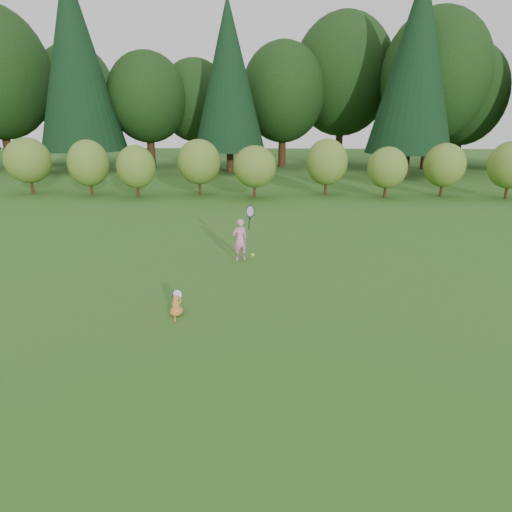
# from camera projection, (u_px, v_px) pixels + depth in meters

# --- Properties ---
(ground) EXTENTS (100.00, 100.00, 0.00)m
(ground) POSITION_uv_depth(u_px,v_px,m) (245.00, 297.00, 9.39)
(ground) COLOR #2A5718
(ground) RESTS_ON ground
(shrub_row) EXTENTS (28.00, 3.00, 2.80)m
(shrub_row) POSITION_uv_depth(u_px,v_px,m) (262.00, 168.00, 21.33)
(shrub_row) COLOR #5A7323
(shrub_row) RESTS_ON ground
(woodland_backdrop) EXTENTS (48.00, 10.00, 15.00)m
(woodland_backdrop) POSITION_uv_depth(u_px,v_px,m) (266.00, 61.00, 28.97)
(woodland_backdrop) COLOR black
(woodland_backdrop) RESTS_ON ground
(child) EXTENTS (0.70, 0.49, 1.75)m
(child) POSITION_uv_depth(u_px,v_px,m) (240.00, 239.00, 11.66)
(child) COLOR pink
(child) RESTS_ON ground
(cat) EXTENTS (0.35, 0.61, 0.57)m
(cat) POSITION_uv_depth(u_px,v_px,m) (176.00, 305.00, 8.49)
(cat) COLOR #BE4C24
(cat) RESTS_ON ground
(tennis_ball) EXTENTS (0.08, 0.08, 0.08)m
(tennis_ball) POSITION_uv_depth(u_px,v_px,m) (253.00, 255.00, 9.79)
(tennis_ball) COLOR #D0E41A
(tennis_ball) RESTS_ON ground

